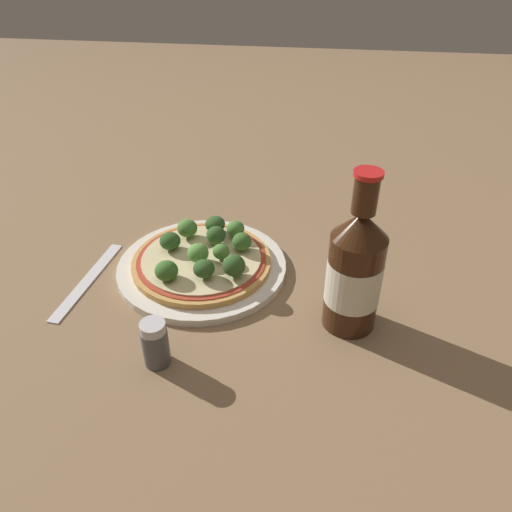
# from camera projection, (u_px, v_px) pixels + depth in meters

# --- Properties ---
(ground_plane) EXTENTS (3.00, 3.00, 0.00)m
(ground_plane) POSITION_uv_depth(u_px,v_px,m) (214.00, 268.00, 0.78)
(ground_plane) COLOR #846647
(plate) EXTENTS (0.26, 0.26, 0.01)m
(plate) POSITION_uv_depth(u_px,v_px,m) (202.00, 267.00, 0.78)
(plate) COLOR silver
(plate) RESTS_ON ground_plane
(pizza) EXTENTS (0.21, 0.21, 0.01)m
(pizza) POSITION_uv_depth(u_px,v_px,m) (202.00, 261.00, 0.77)
(pizza) COLOR tan
(pizza) RESTS_ON plate
(broccoli_floret_0) EXTENTS (0.03, 0.03, 0.03)m
(broccoli_floret_0) POSITION_uv_depth(u_px,v_px,m) (215.00, 224.00, 0.81)
(broccoli_floret_0) COLOR #6B8E51
(broccoli_floret_0) RESTS_ON pizza
(broccoli_floret_1) EXTENTS (0.03, 0.03, 0.03)m
(broccoli_floret_1) POSITION_uv_depth(u_px,v_px,m) (198.00, 253.00, 0.75)
(broccoli_floret_1) COLOR #6B8E51
(broccoli_floret_1) RESTS_ON pizza
(broccoli_floret_2) EXTENTS (0.03, 0.03, 0.03)m
(broccoli_floret_2) POSITION_uv_depth(u_px,v_px,m) (242.00, 242.00, 0.77)
(broccoli_floret_2) COLOR #6B8E51
(broccoli_floret_2) RESTS_ON pizza
(broccoli_floret_3) EXTENTS (0.03, 0.03, 0.03)m
(broccoli_floret_3) POSITION_uv_depth(u_px,v_px,m) (170.00, 241.00, 0.77)
(broccoli_floret_3) COLOR #6B8E51
(broccoli_floret_3) RESTS_ON pizza
(broccoli_floret_4) EXTENTS (0.03, 0.03, 0.03)m
(broccoli_floret_4) POSITION_uv_depth(u_px,v_px,m) (221.00, 252.00, 0.75)
(broccoli_floret_4) COLOR #6B8E51
(broccoli_floret_4) RESTS_ON pizza
(broccoli_floret_5) EXTENTS (0.03, 0.03, 0.03)m
(broccoli_floret_5) POSITION_uv_depth(u_px,v_px,m) (187.00, 228.00, 0.80)
(broccoli_floret_5) COLOR #6B8E51
(broccoli_floret_5) RESTS_ON pizza
(broccoli_floret_6) EXTENTS (0.03, 0.03, 0.03)m
(broccoli_floret_6) POSITION_uv_depth(u_px,v_px,m) (234.00, 266.00, 0.71)
(broccoli_floret_6) COLOR #6B8E51
(broccoli_floret_6) RESTS_ON pizza
(broccoli_floret_7) EXTENTS (0.03, 0.03, 0.03)m
(broccoli_floret_7) POSITION_uv_depth(u_px,v_px,m) (218.00, 235.00, 0.78)
(broccoli_floret_7) COLOR #6B8E51
(broccoli_floret_7) RESTS_ON pizza
(broccoli_floret_8) EXTENTS (0.03, 0.03, 0.03)m
(broccoli_floret_8) POSITION_uv_depth(u_px,v_px,m) (166.00, 271.00, 0.71)
(broccoli_floret_8) COLOR #6B8E51
(broccoli_floret_8) RESTS_ON pizza
(broccoli_floret_9) EXTENTS (0.03, 0.03, 0.03)m
(broccoli_floret_9) POSITION_uv_depth(u_px,v_px,m) (206.00, 269.00, 0.71)
(broccoli_floret_9) COLOR #6B8E51
(broccoli_floret_9) RESTS_ON pizza
(broccoli_floret_10) EXTENTS (0.03, 0.03, 0.03)m
(broccoli_floret_10) POSITION_uv_depth(u_px,v_px,m) (236.00, 229.00, 0.80)
(broccoli_floret_10) COLOR #6B8E51
(broccoli_floret_10) RESTS_ON pizza
(beer_bottle) EXTENTS (0.07, 0.07, 0.23)m
(beer_bottle) POSITION_uv_depth(u_px,v_px,m) (355.00, 271.00, 0.63)
(beer_bottle) COLOR #381E0F
(beer_bottle) RESTS_ON ground_plane
(pepper_shaker) EXTENTS (0.03, 0.03, 0.06)m
(pepper_shaker) POSITION_uv_depth(u_px,v_px,m) (155.00, 344.00, 0.61)
(pepper_shaker) COLOR #4C4C51
(pepper_shaker) RESTS_ON ground_plane
(fork) EXTENTS (0.04, 0.20, 0.00)m
(fork) POSITION_uv_depth(u_px,v_px,m) (88.00, 280.00, 0.76)
(fork) COLOR silver
(fork) RESTS_ON ground_plane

